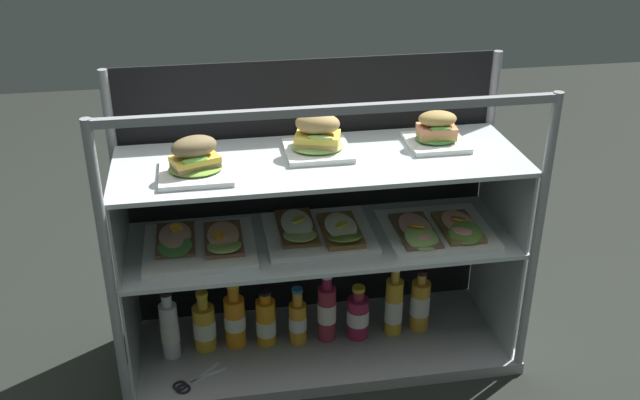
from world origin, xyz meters
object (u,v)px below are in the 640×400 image
object	(u,v)px
juice_bottle_front_right_end	(170,329)
juice_bottle_front_middle	(420,304)
plated_roll_sandwich_right_of_center	(319,138)
open_sandwich_tray_near_right_corner	(320,231)
open_sandwich_tray_far_left	(200,243)
kitchen_scissors	(188,384)
open_sandwich_tray_center	(437,229)
juice_bottle_back_center	(358,316)
plated_roll_sandwich_left_of_center	(195,161)
juice_bottle_tucked_behind	(298,320)
juice_bottle_back_right	(235,319)
plated_roll_sandwich_far_right	(437,133)
juice_bottle_near_post	(394,306)
juice_bottle_front_second	(266,321)
juice_bottle_front_fourth	(327,311)
juice_bottle_front_left_end	(204,326)

from	to	relation	value
juice_bottle_front_right_end	juice_bottle_front_middle	xyz separation A→B (m)	(0.82, 0.01, -0.01)
plated_roll_sandwich_right_of_center	open_sandwich_tray_near_right_corner	xyz separation A→B (m)	(-0.00, -0.03, -0.29)
open_sandwich_tray_far_left	kitchen_scissors	xyz separation A→B (m)	(-0.07, -0.15, -0.40)
open_sandwich_tray_center	juice_bottle_back_center	bearing A→B (deg)	168.50
plated_roll_sandwich_left_of_center	juice_bottle_tucked_behind	distance (m)	0.68
kitchen_scissors	juice_bottle_back_right	bearing A→B (deg)	48.41
plated_roll_sandwich_right_of_center	juice_bottle_tucked_behind	bearing A→B (deg)	-161.36
plated_roll_sandwich_right_of_center	open_sandwich_tray_near_right_corner	distance (m)	0.29
plated_roll_sandwich_right_of_center	open_sandwich_tray_far_left	xyz separation A→B (m)	(-0.37, -0.04, -0.29)
plated_roll_sandwich_far_right	juice_bottle_tucked_behind	world-z (taller)	plated_roll_sandwich_far_right
juice_bottle_near_post	juice_bottle_front_middle	world-z (taller)	juice_bottle_near_post
open_sandwich_tray_near_right_corner	juice_bottle_near_post	distance (m)	0.39
plated_roll_sandwich_right_of_center	plated_roll_sandwich_far_right	bearing A→B (deg)	0.64
plated_roll_sandwich_far_right	juice_bottle_front_middle	bearing A→B (deg)	-129.31
open_sandwich_tray_center	open_sandwich_tray_near_right_corner	bearing A→B (deg)	171.94
plated_roll_sandwich_left_of_center	open_sandwich_tray_far_left	bearing A→B (deg)	97.40
plated_roll_sandwich_left_of_center	juice_bottle_back_center	world-z (taller)	plated_roll_sandwich_left_of_center
open_sandwich_tray_near_right_corner	juice_bottle_front_second	size ratio (longest dim) A/B	1.64
plated_roll_sandwich_left_of_center	juice_bottle_front_fourth	size ratio (longest dim) A/B	0.80
plated_roll_sandwich_left_of_center	juice_bottle_front_fourth	bearing A→B (deg)	10.19
open_sandwich_tray_far_left	juice_bottle_near_post	size ratio (longest dim) A/B	1.29
juice_bottle_front_right_end	juice_bottle_tucked_behind	distance (m)	0.41
plated_roll_sandwich_right_of_center	juice_bottle_front_left_end	bearing A→B (deg)	-178.76
juice_bottle_tucked_behind	open_sandwich_tray_far_left	bearing A→B (deg)	-177.59
open_sandwich_tray_near_right_corner	open_sandwich_tray_center	size ratio (longest dim) A/B	1.00
open_sandwich_tray_far_left	juice_bottle_front_middle	xyz separation A→B (m)	(0.70, 0.02, -0.31)
juice_bottle_front_second	juice_bottle_back_right	bearing A→B (deg)	175.34
open_sandwich_tray_far_left	open_sandwich_tray_center	size ratio (longest dim) A/B	1.00
juice_bottle_back_right	plated_roll_sandwich_right_of_center	bearing A→B (deg)	1.41
plated_roll_sandwich_left_of_center	juice_bottle_front_left_end	distance (m)	0.61
plated_roll_sandwich_right_of_center	juice_bottle_front_left_end	xyz separation A→B (m)	(-0.37, -0.01, -0.62)
juice_bottle_near_post	juice_bottle_front_middle	xyz separation A→B (m)	(0.09, 0.01, -0.01)
open_sandwich_tray_near_right_corner	juice_bottle_near_post	bearing A→B (deg)	-0.84
plated_roll_sandwich_left_of_center	juice_bottle_tucked_behind	size ratio (longest dim) A/B	0.98
juice_bottle_near_post	plated_roll_sandwich_right_of_center	bearing A→B (deg)	172.61
juice_bottle_near_post	open_sandwich_tray_center	bearing A→B (deg)	-22.85
plated_roll_sandwich_left_of_center	juice_bottle_back_center	xyz separation A→B (m)	(0.48, 0.06, -0.61)
open_sandwich_tray_center	juice_bottle_back_center	xyz separation A→B (m)	(-0.23, 0.05, -0.33)
juice_bottle_front_fourth	juice_bottle_front_middle	xyz separation A→B (m)	(0.31, 0.00, -0.01)
juice_bottle_front_left_end	juice_bottle_front_middle	xyz separation A→B (m)	(0.71, -0.01, 0.01)
open_sandwich_tray_center	juice_bottle_front_middle	distance (m)	0.32
open_sandwich_tray_center	juice_bottle_front_fourth	size ratio (longest dim) A/B	1.31
plated_roll_sandwich_left_of_center	open_sandwich_tray_far_left	size ratio (longest dim) A/B	0.61
open_sandwich_tray_center	juice_bottle_tucked_behind	xyz separation A→B (m)	(-0.43, 0.05, -0.33)
juice_bottle_near_post	juice_bottle_front_fourth	bearing A→B (deg)	178.23
open_sandwich_tray_near_right_corner	plated_roll_sandwich_far_right	bearing A→B (deg)	5.06
open_sandwich_tray_far_left	open_sandwich_tray_center	bearing A→B (deg)	-3.24
plated_roll_sandwich_left_of_center	plated_roll_sandwich_far_right	world-z (taller)	plated_roll_sandwich_left_of_center
plated_roll_sandwich_left_of_center	juice_bottle_near_post	size ratio (longest dim) A/B	0.79
open_sandwich_tray_center	juice_bottle_back_right	bearing A→B (deg)	173.52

